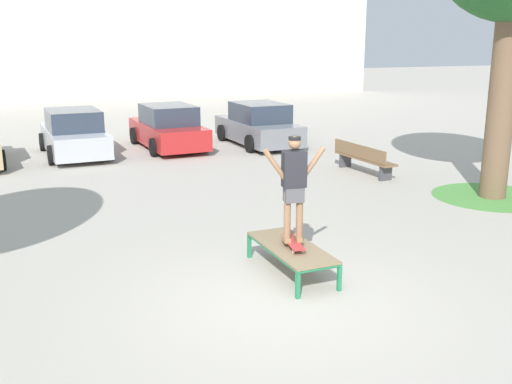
{
  "coord_description": "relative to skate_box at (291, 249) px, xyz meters",
  "views": [
    {
      "loc": [
        -3.4,
        -7.26,
        3.69
      ],
      "look_at": [
        0.55,
        2.42,
        1.0
      ],
      "focal_mm": 41.95,
      "sensor_mm": 36.0,
      "label": 1
    }
  ],
  "objects": [
    {
      "name": "car_silver",
      "position": [
        -2.16,
        11.73,
        0.28
      ],
      "size": [
        2.05,
        4.27,
        1.5
      ],
      "color": "#B7BABF",
      "rests_on": "ground"
    },
    {
      "name": "skater",
      "position": [
        0.0,
        -0.05,
        1.12
      ],
      "size": [
        1.0,
        0.33,
        1.69
      ],
      "color": "#8E6647",
      "rests_on": "skateboard"
    },
    {
      "name": "park_bench",
      "position": [
        5.04,
        5.89,
        0.03
      ],
      "size": [
        0.57,
        2.42,
        0.83
      ],
      "color": "brown",
      "rests_on": "ground"
    },
    {
      "name": "skate_box",
      "position": [
        0.0,
        0.0,
        0.0
      ],
      "size": [
        0.79,
        1.91,
        0.46
      ],
      "color": "#237A4C",
      "rests_on": "ground"
    },
    {
      "name": "ground_plane",
      "position": [
        -0.55,
        -0.92,
        -0.41
      ],
      "size": [
        120.0,
        120.0,
        0.0
      ],
      "primitive_type": "plane",
      "color": "#B2AA9E"
    },
    {
      "name": "skateboard",
      "position": [
        0.0,
        -0.06,
        0.12
      ],
      "size": [
        0.33,
        0.82,
        0.09
      ],
      "color": "#B23333",
      "rests_on": "skate_box"
    },
    {
      "name": "car_red",
      "position": [
        0.98,
        11.9,
        0.28
      ],
      "size": [
        2.07,
        4.28,
        1.5
      ],
      "color": "red",
      "rests_on": "ground"
    },
    {
      "name": "grass_patch_near_right",
      "position": [
        6.56,
        2.53,
        -0.41
      ],
      "size": [
        2.82,
        2.82,
        0.01
      ],
      "primitive_type": "cylinder",
      "color": "#519342",
      "rests_on": "ground"
    },
    {
      "name": "car_grey",
      "position": [
        4.11,
        11.34,
        0.28
      ],
      "size": [
        2.03,
        4.26,
        1.5
      ],
      "color": "slate",
      "rests_on": "ground"
    }
  ]
}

